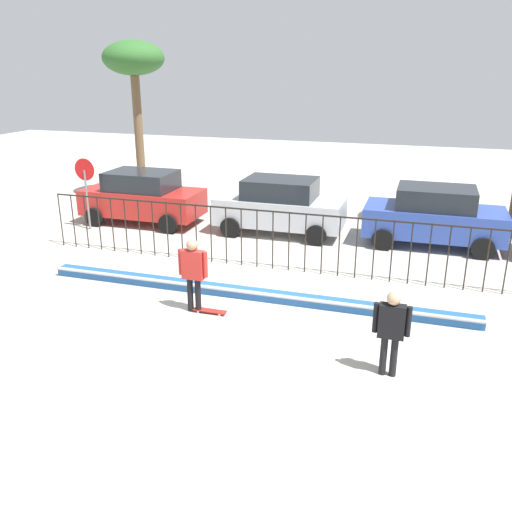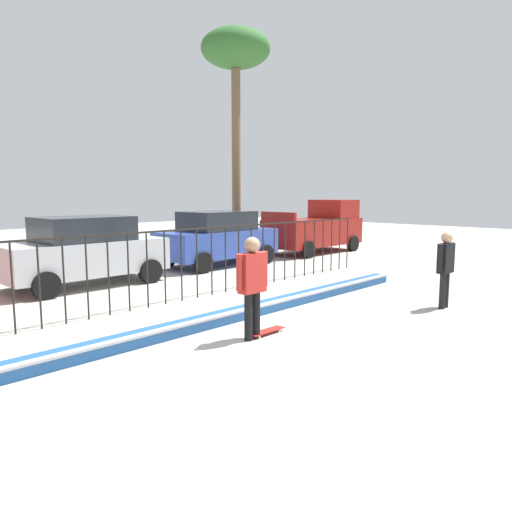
{
  "view_description": "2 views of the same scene",
  "coord_description": "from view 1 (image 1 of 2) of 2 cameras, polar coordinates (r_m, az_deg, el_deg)",
  "views": [
    {
      "loc": [
        3.91,
        -10.7,
        5.52
      ],
      "look_at": [
        0.39,
        0.46,
        1.36
      ],
      "focal_mm": 38.03,
      "sensor_mm": 36.0,
      "label": 1
    },
    {
      "loc": [
        -6.7,
        -5.63,
        2.52
      ],
      "look_at": [
        0.27,
        1.08,
        1.24
      ],
      "focal_mm": 33.29,
      "sensor_mm": 36.0,
      "label": 2
    }
  ],
  "objects": [
    {
      "name": "ground_plane",
      "position": [
        12.66,
        -2.31,
        -6.32
      ],
      "size": [
        60.0,
        60.0,
        0.0
      ],
      "primitive_type": "plane",
      "color": "#ADA89E"
    },
    {
      "name": "bowl_coping_ledge",
      "position": [
        13.55,
        -0.75,
        -3.94
      ],
      "size": [
        11.0,
        0.4,
        0.27
      ],
      "color": "#235699",
      "rests_on": "ground"
    },
    {
      "name": "perimeter_fence",
      "position": [
        15.15,
        1.78,
        2.41
      ],
      "size": [
        14.04,
        0.04,
        1.7
      ],
      "color": "black",
      "rests_on": "ground"
    },
    {
      "name": "skateboarder",
      "position": [
        12.54,
        -6.63,
        -1.35
      ],
      "size": [
        0.72,
        0.27,
        1.79
      ],
      "rotation": [
        0.0,
        0.0,
        0.18
      ],
      "color": "black",
      "rests_on": "ground"
    },
    {
      "name": "skateboard",
      "position": [
        12.81,
        -4.87,
        -5.75
      ],
      "size": [
        0.8,
        0.2,
        0.07
      ],
      "rotation": [
        0.0,
        0.0,
        0.14
      ],
      "color": "#A51E19",
      "rests_on": "ground"
    },
    {
      "name": "camera_operator",
      "position": [
        10.24,
        14.05,
        -7.15
      ],
      "size": [
        0.69,
        0.26,
        1.7
      ],
      "rotation": [
        0.0,
        0.0,
        2.75
      ],
      "color": "black",
      "rests_on": "ground"
    },
    {
      "name": "parked_car_red",
      "position": [
        20.19,
        -11.85,
        6.12
      ],
      "size": [
        4.3,
        2.12,
        1.9
      ],
      "rotation": [
        0.0,
        0.0,
        -0.06
      ],
      "color": "#B2231E",
      "rests_on": "ground"
    },
    {
      "name": "parked_car_silver",
      "position": [
        18.51,
        2.55,
        5.31
      ],
      "size": [
        4.3,
        2.12,
        1.9
      ],
      "rotation": [
        0.0,
        0.0,
        0.03
      ],
      "color": "#B7BABF",
      "rests_on": "ground"
    },
    {
      "name": "parked_car_blue",
      "position": [
        18.11,
        18.22,
        4.02
      ],
      "size": [
        4.3,
        2.12,
        1.9
      ],
      "rotation": [
        0.0,
        0.0,
        0.04
      ],
      "color": "#2D479E",
      "rests_on": "ground"
    },
    {
      "name": "stop_sign",
      "position": [
        19.69,
        -17.47,
        7.22
      ],
      "size": [
        0.76,
        0.07,
        2.5
      ],
      "color": "slate",
      "rests_on": "ground"
    },
    {
      "name": "palm_tree_short",
      "position": [
        23.56,
        -12.72,
        19.1
      ],
      "size": [
        2.47,
        2.47,
        6.43
      ],
      "color": "brown",
      "rests_on": "ground"
    }
  ]
}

